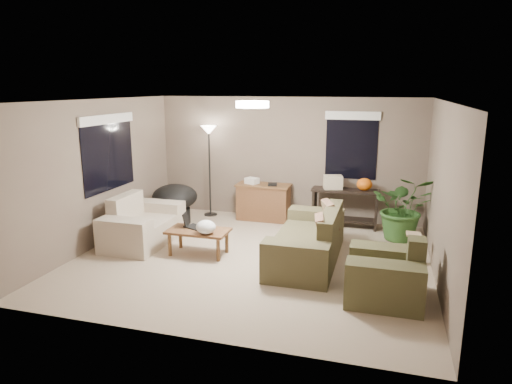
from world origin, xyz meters
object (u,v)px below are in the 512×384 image
(papasan_chair, at_px, (175,201))
(floor_lamp, at_px, (209,141))
(console_table, at_px, (345,205))
(main_sofa, at_px, (310,243))
(houseplant, at_px, (403,215))
(cat_scratching_post, at_px, (412,251))
(armchair, at_px, (386,277))
(coffee_table, at_px, (198,233))
(desk, at_px, (264,202))
(loveseat, at_px, (142,226))

(papasan_chair, height_order, floor_lamp, floor_lamp)
(console_table, bearing_deg, main_sofa, -100.33)
(console_table, height_order, papasan_chair, papasan_chair)
(main_sofa, distance_m, houseplant, 2.06)
(houseplant, bearing_deg, cat_scratching_post, -83.84)
(armchair, distance_m, console_table, 3.13)
(main_sofa, xyz_separation_m, coffee_table, (-1.80, -0.24, 0.06))
(armchair, height_order, houseplant, houseplant)
(desk, bearing_deg, floor_lamp, 178.87)
(main_sofa, relative_size, floor_lamp, 1.15)
(loveseat, height_order, cat_scratching_post, loveseat)
(console_table, height_order, floor_lamp, floor_lamp)
(papasan_chair, relative_size, cat_scratching_post, 1.92)
(coffee_table, relative_size, console_table, 0.77)
(loveseat, bearing_deg, main_sofa, -0.64)
(main_sofa, height_order, console_table, main_sofa)
(coffee_table, height_order, cat_scratching_post, cat_scratching_post)
(loveseat, distance_m, armchair, 4.30)
(coffee_table, relative_size, floor_lamp, 0.52)
(loveseat, xyz_separation_m, papasan_chair, (0.05, 1.23, 0.17))
(desk, relative_size, floor_lamp, 0.58)
(desk, bearing_deg, console_table, -0.62)
(armchair, height_order, desk, armchair)
(main_sofa, relative_size, papasan_chair, 2.30)
(main_sofa, height_order, cat_scratching_post, main_sofa)
(desk, xyz_separation_m, console_table, (1.66, -0.02, 0.06))
(houseplant, distance_m, cat_scratching_post, 1.20)
(coffee_table, xyz_separation_m, papasan_chair, (-1.14, 1.50, 0.11))
(loveseat, xyz_separation_m, cat_scratching_post, (4.55, 0.26, -0.08))
(console_table, relative_size, cat_scratching_post, 2.60)
(loveseat, height_order, floor_lamp, floor_lamp)
(main_sofa, bearing_deg, armchair, -41.65)
(main_sofa, distance_m, floor_lamp, 3.46)
(loveseat, relative_size, console_table, 1.23)
(console_table, bearing_deg, cat_scratching_post, -54.52)
(loveseat, height_order, houseplant, houseplant)
(armchair, bearing_deg, houseplant, 84.09)
(loveseat, relative_size, cat_scratching_post, 3.20)
(floor_lamp, bearing_deg, armchair, -39.93)
(console_table, xyz_separation_m, floor_lamp, (-2.85, 0.04, 1.16))
(loveseat, relative_size, papasan_chair, 1.67)
(desk, relative_size, houseplant, 0.92)
(floor_lamp, xyz_separation_m, cat_scratching_post, (4.05, -1.72, -1.38))
(armchair, distance_m, cat_scratching_post, 1.40)
(main_sofa, height_order, armchair, same)
(desk, relative_size, cat_scratching_post, 2.20)
(console_table, bearing_deg, coffee_table, -134.26)
(houseplant, bearing_deg, armchair, -95.91)
(loveseat, height_order, papasan_chair, loveseat)
(loveseat, relative_size, houseplant, 1.34)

